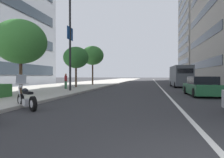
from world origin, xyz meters
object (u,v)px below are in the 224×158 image
at_px(car_approaching_light, 202,87).
at_px(street_lamp_with_banners, 74,26).
at_px(delivery_van_ahead, 181,76).
at_px(street_tree_near_plaza_corner, 21,42).
at_px(street_tree_by_lamp_post, 93,56).
at_px(pedestrian_on_plaza, 66,81).
at_px(motorcycle_under_tarp, 26,99).
at_px(street_tree_far_plaza, 76,58).

distance_m(car_approaching_light, street_lamp_with_banners, 11.37).
relative_size(delivery_van_ahead, street_tree_near_plaza_corner, 1.12).
xyz_separation_m(car_approaching_light, street_lamp_with_banners, (1.37, 10.09, 5.07)).
bearing_deg(street_tree_by_lamp_post, pedestrian_on_plaza, -179.01).
distance_m(motorcycle_under_tarp, pedestrian_on_plaza, 11.38).
relative_size(car_approaching_light, street_tree_near_plaza_corner, 0.81).
bearing_deg(pedestrian_on_plaza, street_lamp_with_banners, 104.10).
xyz_separation_m(motorcycle_under_tarp, pedestrian_on_plaza, (10.97, 3.00, 0.47)).
xyz_separation_m(delivery_van_ahead, street_tree_far_plaza, (-4.95, 12.16, 2.08)).
distance_m(street_tree_by_lamp_post, pedestrian_on_plaza, 10.64).
bearing_deg(street_tree_by_lamp_post, street_tree_far_plaza, 179.99).
xyz_separation_m(motorcycle_under_tarp, car_approaching_light, (7.48, -8.77, 0.21)).
distance_m(street_tree_far_plaza, street_tree_by_lamp_post, 6.85).
xyz_separation_m(street_lamp_with_banners, street_tree_by_lamp_post, (12.16, 1.85, -1.29)).
height_order(street_tree_by_lamp_post, pedestrian_on_plaza, street_tree_by_lamp_post).
bearing_deg(car_approaching_light, motorcycle_under_tarp, 128.44).
relative_size(street_tree_near_plaza_corner, street_tree_by_lamp_post, 0.92).
bearing_deg(pedestrian_on_plaza, street_tree_by_lamp_post, -113.26).
bearing_deg(car_approaching_light, street_lamp_with_banners, 80.22).
bearing_deg(street_tree_near_plaza_corner, street_tree_far_plaza, -3.76).
xyz_separation_m(street_tree_by_lamp_post, pedestrian_on_plaza, (-10.04, -0.17, -3.52)).
bearing_deg(pedestrian_on_plaza, motorcycle_under_tarp, 81.04).
height_order(street_tree_near_plaza_corner, street_tree_by_lamp_post, street_tree_by_lamp_post).
distance_m(street_tree_near_plaza_corner, street_tree_far_plaza, 9.21).
distance_m(car_approaching_light, street_tree_far_plaza, 14.01).
bearing_deg(street_lamp_with_banners, car_approaching_light, -97.75).
relative_size(street_tree_far_plaza, pedestrian_on_plaza, 3.05).
xyz_separation_m(car_approaching_light, street_tree_near_plaza_corner, (-2.44, 12.54, 3.16)).
relative_size(car_approaching_light, delivery_van_ahead, 0.72).
distance_m(street_lamp_with_banners, street_tree_by_lamp_post, 12.37).
bearing_deg(street_lamp_with_banners, street_tree_far_plaza, 18.99).
relative_size(delivery_van_ahead, street_tree_far_plaza, 1.27).
distance_m(delivery_van_ahead, street_lamp_with_banners, 15.21).
distance_m(delivery_van_ahead, street_tree_by_lamp_post, 12.66).
height_order(car_approaching_light, street_tree_far_plaza, street_tree_far_plaza).
relative_size(street_lamp_with_banners, street_tree_far_plaza, 2.05).
xyz_separation_m(street_lamp_with_banners, street_tree_far_plaza, (5.37, 1.85, -2.20)).
relative_size(street_tree_far_plaza, street_tree_by_lamp_post, 0.81).
xyz_separation_m(street_tree_near_plaza_corner, street_tree_far_plaza, (9.18, -0.60, -0.29)).
relative_size(street_tree_near_plaza_corner, pedestrian_on_plaza, 3.44).
distance_m(street_tree_near_plaza_corner, pedestrian_on_plaza, 6.65).
relative_size(car_approaching_light, street_lamp_with_banners, 0.45).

